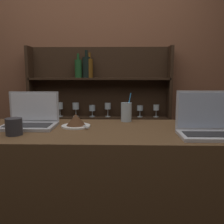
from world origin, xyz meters
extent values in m
cube|color=brown|center=(0.00, 0.32, 0.50)|extent=(1.95, 0.64, 1.01)
cube|color=brown|center=(0.00, 1.53, 1.35)|extent=(7.00, 0.06, 2.70)
cube|color=#332114|center=(-0.63, 1.41, 0.80)|extent=(0.03, 0.18, 1.60)
cube|color=#332114|center=(0.79, 1.41, 0.80)|extent=(0.03, 0.18, 1.60)
cube|color=#332114|center=(0.08, 1.49, 0.80)|extent=(1.44, 0.02, 1.60)
cube|color=#332114|center=(0.08, 1.41, 0.48)|extent=(1.40, 0.18, 0.02)
cube|color=#332114|center=(0.08, 1.41, 0.88)|extent=(1.40, 0.18, 0.02)
cube|color=#332114|center=(0.08, 1.41, 1.28)|extent=(1.40, 0.18, 0.02)
cylinder|color=silver|center=(-0.50, 1.41, 0.89)|extent=(0.06, 0.06, 0.01)
cylinder|color=silver|center=(-0.50, 1.41, 0.93)|extent=(0.01, 0.01, 0.07)
cylinder|color=silver|center=(-0.50, 1.41, 0.99)|extent=(0.07, 0.07, 0.05)
cylinder|color=silver|center=(-0.34, 1.41, 0.89)|extent=(0.06, 0.06, 0.01)
cylinder|color=silver|center=(-0.34, 1.41, 0.93)|extent=(0.01, 0.01, 0.07)
cylinder|color=silver|center=(-0.34, 1.41, 1.00)|extent=(0.06, 0.06, 0.07)
cylinder|color=silver|center=(-0.17, 1.41, 0.89)|extent=(0.06, 0.06, 0.01)
cylinder|color=silver|center=(-0.17, 1.41, 0.93)|extent=(0.01, 0.01, 0.07)
cylinder|color=silver|center=(-0.17, 1.41, 1.00)|extent=(0.07, 0.07, 0.07)
cylinder|color=silver|center=(0.00, 1.41, 0.89)|extent=(0.06, 0.06, 0.01)
cylinder|color=silver|center=(0.00, 1.41, 0.92)|extent=(0.01, 0.01, 0.06)
cylinder|color=silver|center=(0.00, 1.41, 0.98)|extent=(0.06, 0.06, 0.06)
cylinder|color=silver|center=(0.16, 1.41, 0.89)|extent=(0.06, 0.06, 0.01)
cylinder|color=silver|center=(0.16, 1.41, 0.93)|extent=(0.01, 0.01, 0.07)
cylinder|color=silver|center=(0.16, 1.41, 1.00)|extent=(0.06, 0.06, 0.06)
cylinder|color=silver|center=(0.33, 1.41, 0.89)|extent=(0.05, 0.05, 0.01)
cylinder|color=silver|center=(0.33, 1.41, 0.93)|extent=(0.01, 0.01, 0.06)
cylinder|color=silver|center=(0.33, 1.41, 0.99)|extent=(0.06, 0.06, 0.06)
cylinder|color=silver|center=(0.49, 1.41, 0.89)|extent=(0.06, 0.06, 0.01)
cylinder|color=silver|center=(0.49, 1.41, 0.93)|extent=(0.01, 0.01, 0.06)
cylinder|color=silver|center=(0.49, 1.41, 0.98)|extent=(0.06, 0.06, 0.05)
cylinder|color=silver|center=(0.66, 1.41, 0.89)|extent=(0.05, 0.05, 0.01)
cylinder|color=silver|center=(0.66, 1.41, 0.93)|extent=(0.01, 0.01, 0.06)
cylinder|color=silver|center=(0.66, 1.41, 0.99)|extent=(0.06, 0.06, 0.06)
cylinder|color=#1E4C23|center=(-0.13, 1.41, 1.38)|extent=(0.07, 0.07, 0.18)
cylinder|color=#1E4C23|center=(-0.13, 1.41, 1.50)|extent=(0.03, 0.03, 0.06)
cylinder|color=black|center=(-0.05, 1.41, 1.39)|extent=(0.08, 0.08, 0.20)
cylinder|color=black|center=(-0.05, 1.41, 1.53)|extent=(0.03, 0.03, 0.07)
cylinder|color=brown|center=(-0.02, 1.41, 1.38)|extent=(0.06, 0.06, 0.19)
cylinder|color=brown|center=(-0.02, 1.41, 1.51)|extent=(0.02, 0.02, 0.06)
cube|color=#ADADB2|center=(-0.28, 0.35, 1.02)|extent=(0.32, 0.23, 0.02)
cube|color=#28282B|center=(-0.28, 0.34, 1.03)|extent=(0.27, 0.13, 0.00)
cube|color=#ADADB2|center=(-0.28, 0.47, 1.12)|extent=(0.32, 0.00, 0.20)
cube|color=white|center=(-0.28, 0.47, 1.12)|extent=(0.30, 0.01, 0.18)
cube|color=silver|center=(0.75, 0.15, 1.02)|extent=(0.30, 0.21, 0.02)
cube|color=#28282B|center=(0.75, 0.14, 1.03)|extent=(0.26, 0.12, 0.00)
cube|color=silver|center=(0.75, 0.26, 1.13)|extent=(0.30, 0.00, 0.22)
cube|color=silver|center=(0.75, 0.26, 1.13)|extent=(0.28, 0.01, 0.20)
cylinder|color=white|center=(0.01, 0.39, 1.01)|extent=(0.18, 0.18, 0.01)
cone|color=#51301C|center=(0.01, 0.39, 1.05)|extent=(0.12, 0.12, 0.07)
cube|color=#B7B7BC|center=(0.06, 0.37, 1.02)|extent=(0.08, 0.16, 0.00)
cylinder|color=silver|center=(0.33, 0.58, 1.07)|extent=(0.07, 0.07, 0.13)
cylinder|color=#338CD8|center=(0.34, 0.58, 1.11)|extent=(0.04, 0.01, 0.20)
cylinder|color=#2D2D33|center=(-0.29, 0.17, 1.05)|extent=(0.09, 0.09, 0.09)
camera|label=1|loc=(0.28, -1.13, 1.34)|focal=40.00mm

